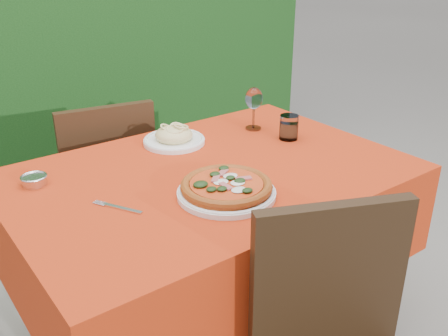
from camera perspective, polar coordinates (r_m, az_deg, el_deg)
hedge at (r=2.92m, az=-20.03°, el=13.05°), size 3.20×0.55×1.78m
dining_table at (r=1.68m, az=-1.58°, el=-4.95°), size 1.26×0.86×0.75m
chair_far at (r=2.19m, az=-13.21°, el=-1.59°), size 0.44×0.44×0.85m
pizza_plate at (r=1.43m, az=0.28°, el=-2.32°), size 0.33×0.33×0.05m
pasta_plate at (r=1.83m, az=-5.74°, el=3.51°), size 0.22×0.22×0.06m
water_glass at (r=1.87m, az=7.41°, el=4.51°), size 0.07×0.07×0.09m
wine_glass at (r=1.94m, az=3.43°, el=7.75°), size 0.07×0.07×0.17m
fork at (r=1.40m, az=-11.52°, el=-4.54°), size 0.10×0.16×0.00m
steel_ramekin at (r=1.61m, az=-20.85°, el=-1.37°), size 0.07×0.07×0.03m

